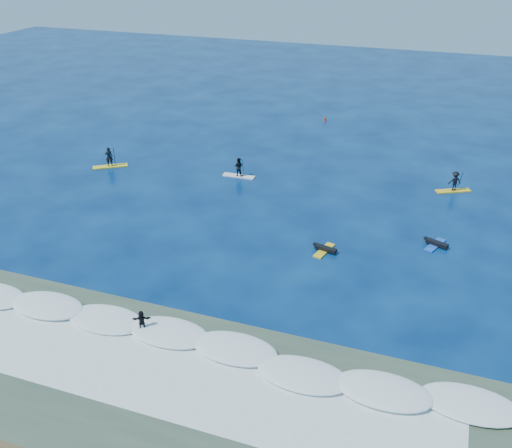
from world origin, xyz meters
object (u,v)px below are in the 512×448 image
(sup_paddler_left, at_px, (109,160))
(sup_paddler_right, at_px, (455,183))
(prone_paddler_far, at_px, (436,244))
(marker_buoy, at_px, (325,119))
(prone_paddler_near, at_px, (324,249))
(sup_paddler_center, at_px, (239,169))
(wave_surfer, at_px, (142,321))

(sup_paddler_left, distance_m, sup_paddler_right, 31.45)
(prone_paddler_far, bearing_deg, marker_buoy, 50.54)
(sup_paddler_left, xyz_separation_m, prone_paddler_near, (22.98, -8.67, -0.55))
(sup_paddler_center, bearing_deg, sup_paddler_right, 8.39)
(sup_paddler_left, height_order, sup_paddler_right, sup_paddler_left)
(sup_paddler_left, bearing_deg, marker_buoy, 18.28)
(sup_paddler_right, height_order, prone_paddler_near, sup_paddler_right)
(prone_paddler_near, relative_size, marker_buoy, 3.76)
(prone_paddler_near, height_order, prone_paddler_far, prone_paddler_far)
(prone_paddler_far, relative_size, wave_surfer, 1.38)
(sup_paddler_center, xyz_separation_m, prone_paddler_near, (10.59, -10.58, -0.61))
(sup_paddler_left, relative_size, sup_paddler_right, 1.04)
(wave_surfer, height_order, marker_buoy, wave_surfer)
(prone_paddler_far, xyz_separation_m, wave_surfer, (-14.81, -15.71, 0.55))
(sup_paddler_right, bearing_deg, sup_paddler_left, 161.63)
(wave_surfer, distance_m, marker_buoy, 41.87)
(sup_paddler_center, xyz_separation_m, marker_buoy, (3.46, 19.02, -0.50))
(wave_surfer, bearing_deg, sup_paddler_left, 100.15)
(sup_paddler_left, xyz_separation_m, sup_paddler_right, (31.03, 5.11, 0.11))
(sup_paddler_left, distance_m, prone_paddler_near, 24.57)
(sup_paddler_center, distance_m, prone_paddler_near, 14.98)
(prone_paddler_near, relative_size, prone_paddler_far, 1.00)
(sup_paddler_left, height_order, wave_surfer, sup_paddler_left)
(sup_paddler_right, xyz_separation_m, prone_paddler_near, (-8.05, -13.78, -0.66))
(sup_paddler_center, relative_size, prone_paddler_far, 1.25)
(sup_paddler_left, distance_m, wave_surfer, 26.04)
(sup_paddler_center, bearing_deg, prone_paddler_near, -46.31)
(prone_paddler_far, bearing_deg, prone_paddler_near, 136.84)
(prone_paddler_far, distance_m, wave_surfer, 21.59)
(sup_paddler_right, xyz_separation_m, wave_surfer, (-15.55, -26.05, -0.11))
(sup_paddler_right, bearing_deg, prone_paddler_near, -148.00)
(sup_paddler_center, bearing_deg, prone_paddler_far, -23.11)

